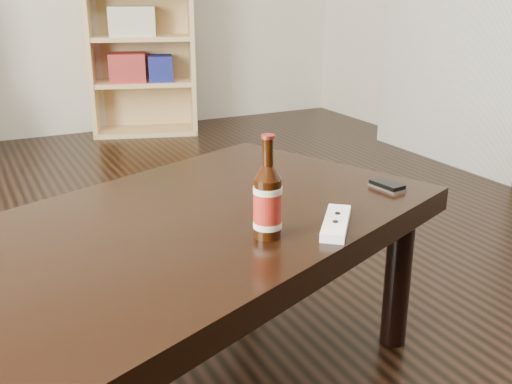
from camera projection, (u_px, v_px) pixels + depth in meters
name	position (u px, v px, depth m)	size (l,w,h in m)	color
floor	(172.00, 343.00, 1.89)	(5.00, 6.00, 0.01)	black
bookshelf	(140.00, 34.00, 4.34)	(0.82, 0.56, 1.40)	tan
coffee_table	(183.00, 245.00, 1.52)	(1.56, 1.25, 0.51)	black
beer_bottle	(268.00, 202.00, 1.37)	(0.08, 0.08, 0.24)	black
phone	(387.00, 186.00, 1.72)	(0.07, 0.11, 0.02)	#A5A5A8
remote	(336.00, 223.00, 1.45)	(0.17, 0.19, 0.03)	white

